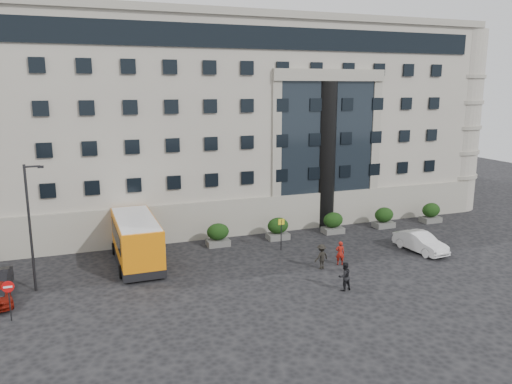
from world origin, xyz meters
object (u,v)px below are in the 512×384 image
at_px(no_entry_sign, 9,293).
at_px(pedestrian_b, 344,276).
at_px(white_taxi, 420,242).
at_px(pedestrian_c, 321,257).
at_px(hedge_f, 431,212).
at_px(minibus, 136,239).
at_px(hedge_c, 278,228).
at_px(hedge_a, 152,241).
at_px(bus_stop_sign, 281,229).
at_px(street_lamp, 31,223).
at_px(pedestrian_a, 340,253).
at_px(hedge_e, 384,217).
at_px(hedge_d, 333,223).
at_px(hedge_b, 218,235).

height_order(no_entry_sign, pedestrian_b, no_entry_sign).
bearing_deg(white_taxi, pedestrian_c, 177.88).
distance_m(hedge_f, minibus, 27.49).
relative_size(hedge_c, pedestrian_b, 1.00).
xyz_separation_m(white_taxi, pedestrian_c, (-8.92, -0.70, 0.13)).
bearing_deg(hedge_a, bus_stop_sign, -16.42).
xyz_separation_m(bus_stop_sign, pedestrian_b, (0.65, -8.56, -0.81)).
xyz_separation_m(hedge_c, street_lamp, (-18.34, -4.80, 3.44)).
bearing_deg(street_lamp, white_taxi, -4.17).
relative_size(white_taxi, pedestrian_a, 2.66).
bearing_deg(hedge_a, hedge_e, 0.00).
xyz_separation_m(white_taxi, pedestrian_a, (-7.28, -0.42, 0.11)).
bearing_deg(white_taxi, pedestrian_b, -160.51).
xyz_separation_m(hedge_a, hedge_e, (20.80, 0.00, 0.00)).
bearing_deg(white_taxi, hedge_d, 113.12).
bearing_deg(hedge_c, white_taxi, -36.83).
bearing_deg(white_taxi, pedestrian_a, 176.74).
bearing_deg(hedge_e, pedestrian_a, -139.98).
height_order(hedge_a, minibus, minibus).
distance_m(hedge_b, street_lamp, 14.41).
distance_m(bus_stop_sign, pedestrian_c, 4.89).
distance_m(hedge_e, pedestrian_a, 11.23).
bearing_deg(bus_stop_sign, no_entry_sign, -161.92).
bearing_deg(hedge_b, pedestrian_c, -54.43).
relative_size(street_lamp, pedestrian_a, 4.61).
height_order(hedge_a, pedestrian_a, hedge_a).
relative_size(hedge_c, pedestrian_c, 1.03).
relative_size(hedge_a, hedge_b, 1.00).
distance_m(hedge_b, hedge_f, 20.80).
bearing_deg(hedge_c, hedge_a, 180.00).
distance_m(hedge_b, white_taxi, 15.82).
bearing_deg(hedge_a, pedestrian_a, -30.63).
relative_size(hedge_b, hedge_f, 1.00).
bearing_deg(no_entry_sign, hedge_b, 31.90).
distance_m(no_entry_sign, minibus, 10.28).
bearing_deg(hedge_f, hedge_e, 180.00).
bearing_deg(pedestrian_a, hedge_f, -132.27).
relative_size(hedge_c, bus_stop_sign, 0.73).
height_order(hedge_a, hedge_d, same).
height_order(hedge_f, no_entry_sign, no_entry_sign).
bearing_deg(white_taxi, bus_stop_sign, 151.57).
bearing_deg(hedge_b, hedge_e, 0.00).
distance_m(street_lamp, no_entry_sign, 4.98).
relative_size(pedestrian_a, pedestrian_b, 0.95).
bearing_deg(minibus, white_taxi, -13.67).
distance_m(hedge_e, white_taxi, 6.93).
bearing_deg(bus_stop_sign, pedestrian_a, -58.62).
bearing_deg(hedge_c, street_lamp, -165.33).
bearing_deg(pedestrian_a, street_lamp, 13.25).
height_order(hedge_e, pedestrian_c, hedge_e).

